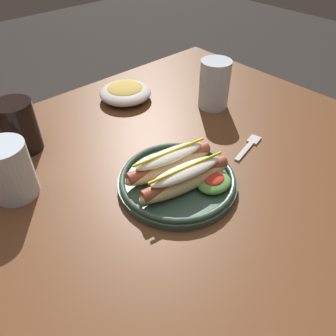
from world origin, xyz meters
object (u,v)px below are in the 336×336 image
at_px(soda_cup, 18,127).
at_px(extra_cup, 214,84).
at_px(side_bowl, 125,92).
at_px(water_cup, 10,171).
at_px(fork, 249,146).
at_px(hot_dog_plate, 179,176).

relative_size(soda_cup, extra_cup, 0.92).
bearing_deg(side_bowl, water_cup, -157.20).
bearing_deg(fork, extra_cup, 53.77).
relative_size(soda_cup, water_cup, 1.02).
bearing_deg(extra_cup, fork, -113.14).
height_order(fork, extra_cup, extra_cup).
height_order(fork, soda_cup, soda_cup).
relative_size(water_cup, side_bowl, 0.79).
height_order(soda_cup, extra_cup, extra_cup).
bearing_deg(soda_cup, side_bowl, 5.58).
height_order(extra_cup, side_bowl, extra_cup).
relative_size(extra_cup, side_bowl, 0.88).
height_order(water_cup, extra_cup, extra_cup).
bearing_deg(extra_cup, soda_cup, 161.12).
height_order(hot_dog_plate, fork, hot_dog_plate).
bearing_deg(side_bowl, soda_cup, -174.42).
bearing_deg(fork, hot_dog_plate, 162.93).
bearing_deg(fork, water_cup, 142.13).
bearing_deg(soda_cup, hot_dog_plate, -61.96).
relative_size(hot_dog_plate, side_bowl, 1.66).
relative_size(water_cup, extra_cup, 0.90).
distance_m(fork, soda_cup, 0.56).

